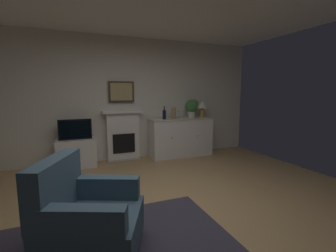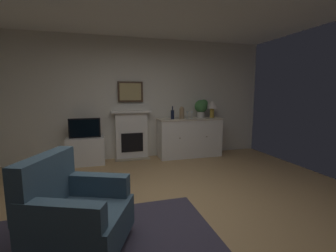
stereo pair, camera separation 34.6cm
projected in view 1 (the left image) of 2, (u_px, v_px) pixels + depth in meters
ground_plane at (171, 219)px, 2.88m from camera, size 6.33×5.58×0.10m
wall_rear at (123, 99)px, 5.22m from camera, size 6.33×0.06×2.69m
area_rug at (110, 252)px, 2.20m from camera, size 2.41×1.59×0.02m
fireplace_unit at (123, 136)px, 5.19m from camera, size 0.87×0.30×1.10m
framed_picture at (121, 92)px, 5.10m from camera, size 0.55×0.04×0.45m
sideboard_cabinet at (181, 137)px, 5.53m from camera, size 1.49×0.49×0.90m
table_lamp at (202, 106)px, 5.64m from camera, size 0.26×0.26×0.40m
wine_bottle at (164, 114)px, 5.25m from camera, size 0.08×0.08×0.29m
wine_glass_left at (179, 113)px, 5.41m from camera, size 0.07×0.07×0.16m
wine_glass_center at (183, 113)px, 5.46m from camera, size 0.07×0.07×0.16m
vase_decorative at (173, 113)px, 5.33m from camera, size 0.11×0.11×0.28m
tv_cabinet at (77, 153)px, 4.72m from camera, size 0.75×0.42×0.57m
tv_set at (75, 129)px, 4.63m from camera, size 0.62×0.07×0.40m
potted_plant_small at (192, 107)px, 5.59m from camera, size 0.30×0.30×0.43m
armchair at (87, 217)px, 2.11m from camera, size 1.04×1.02×0.92m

